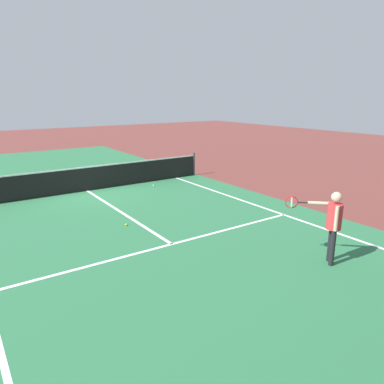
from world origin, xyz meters
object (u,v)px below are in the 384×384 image
(tennis_ball_mid_court, at_px, (126,225))
(net, at_px, (86,179))
(player_near, at_px, (333,220))
(tennis_ball_near_net, at_px, (154,186))

(tennis_ball_mid_court, bearing_deg, net, 85.07)
(player_near, xyz_separation_m, tennis_ball_mid_court, (-2.74, 4.75, -0.99))
(player_near, xyz_separation_m, tennis_ball_near_net, (0.15, 8.42, -0.99))
(tennis_ball_mid_court, xyz_separation_m, tennis_ball_near_net, (2.90, 3.67, 0.00))
(net, xyz_separation_m, player_near, (2.35, -9.26, 0.53))
(net, bearing_deg, player_near, -75.76)
(tennis_ball_near_net, bearing_deg, tennis_ball_mid_court, -128.24)
(tennis_ball_mid_court, height_order, tennis_ball_near_net, same)
(player_near, height_order, tennis_ball_near_net, player_near)
(net, bearing_deg, tennis_ball_mid_court, -94.93)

